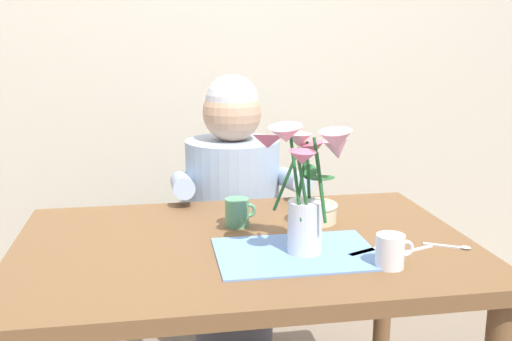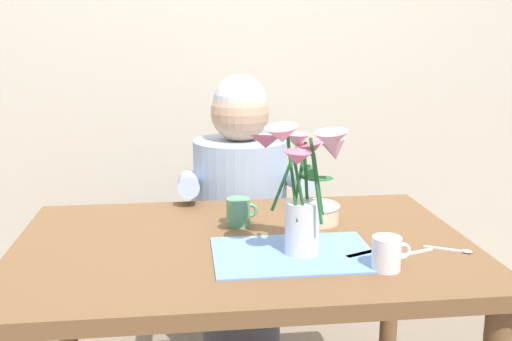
{
  "view_description": "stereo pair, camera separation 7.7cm",
  "coord_description": "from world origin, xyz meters",
  "px_view_note": "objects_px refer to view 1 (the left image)",
  "views": [
    {
      "loc": [
        -0.22,
        -1.47,
        1.28
      ],
      "look_at": [
        0.04,
        0.05,
        0.92
      ],
      "focal_mm": 41.78,
      "sensor_mm": 36.0,
      "label": 1
    },
    {
      "loc": [
        -0.14,
        -1.48,
        1.28
      ],
      "look_at": [
        0.04,
        0.05,
        0.92
      ],
      "focal_mm": 41.78,
      "sensor_mm": 36.0,
      "label": 2
    }
  ],
  "objects_px": {
    "seated_person": "(233,230)",
    "ceramic_mug": "(391,251)",
    "flower_vase": "(305,180)",
    "coffee_cup": "(236,212)",
    "dinner_knife": "(378,249)",
    "ceramic_bowl": "(314,212)"
  },
  "relations": [
    {
      "from": "seated_person",
      "to": "ceramic_mug",
      "type": "distance_m",
      "value": 0.91
    },
    {
      "from": "flower_vase",
      "to": "coffee_cup",
      "type": "relative_size",
      "value": 3.6
    },
    {
      "from": "dinner_knife",
      "to": "flower_vase",
      "type": "bearing_deg",
      "value": 157.79
    },
    {
      "from": "dinner_knife",
      "to": "coffee_cup",
      "type": "bearing_deg",
      "value": 119.58
    },
    {
      "from": "flower_vase",
      "to": "coffee_cup",
      "type": "distance_m",
      "value": 0.32
    },
    {
      "from": "flower_vase",
      "to": "coffee_cup",
      "type": "bearing_deg",
      "value": 118.02
    },
    {
      "from": "flower_vase",
      "to": "dinner_knife",
      "type": "distance_m",
      "value": 0.27
    },
    {
      "from": "seated_person",
      "to": "coffee_cup",
      "type": "relative_size",
      "value": 12.2
    },
    {
      "from": "flower_vase",
      "to": "ceramic_mug",
      "type": "bearing_deg",
      "value": -31.72
    },
    {
      "from": "ceramic_mug",
      "to": "dinner_knife",
      "type": "bearing_deg",
      "value": 82.56
    },
    {
      "from": "seated_person",
      "to": "flower_vase",
      "type": "height_order",
      "value": "seated_person"
    },
    {
      "from": "ceramic_mug",
      "to": "coffee_cup",
      "type": "relative_size",
      "value": 1.0
    },
    {
      "from": "seated_person",
      "to": "dinner_knife",
      "type": "relative_size",
      "value": 5.97
    },
    {
      "from": "ceramic_bowl",
      "to": "ceramic_mug",
      "type": "xyz_separation_m",
      "value": [
        0.09,
        -0.37,
        0.01
      ]
    },
    {
      "from": "coffee_cup",
      "to": "flower_vase",
      "type": "bearing_deg",
      "value": -61.98
    },
    {
      "from": "seated_person",
      "to": "ceramic_bowl",
      "type": "xyz_separation_m",
      "value": [
        0.18,
        -0.48,
        0.21
      ]
    },
    {
      "from": "ceramic_bowl",
      "to": "ceramic_mug",
      "type": "relative_size",
      "value": 1.46
    },
    {
      "from": "seated_person",
      "to": "ceramic_bowl",
      "type": "height_order",
      "value": "seated_person"
    },
    {
      "from": "ceramic_bowl",
      "to": "coffee_cup",
      "type": "height_order",
      "value": "coffee_cup"
    },
    {
      "from": "seated_person",
      "to": "dinner_knife",
      "type": "xyz_separation_m",
      "value": [
        0.28,
        -0.73,
        0.18
      ]
    },
    {
      "from": "seated_person",
      "to": "ceramic_bowl",
      "type": "bearing_deg",
      "value": -72.36
    },
    {
      "from": "coffee_cup",
      "to": "ceramic_bowl",
      "type": "bearing_deg",
      "value": 0.21
    }
  ]
}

